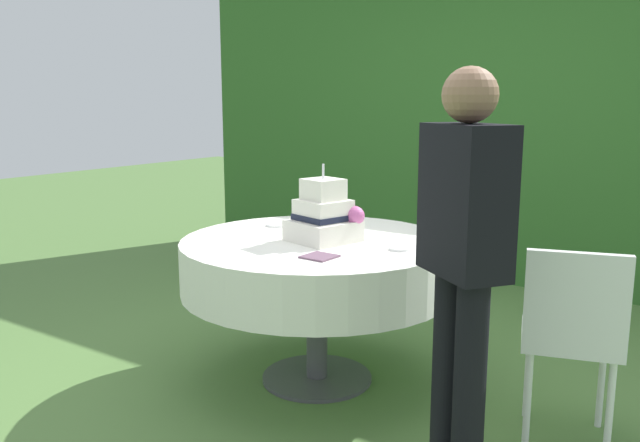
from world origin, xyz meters
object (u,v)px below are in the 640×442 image
at_px(wedding_cake, 325,217).
at_px(serving_plate_far, 399,249).
at_px(cake_table, 317,264).
at_px(napkin_stack, 320,257).
at_px(garden_chair, 572,328).
at_px(standing_person, 463,253).
at_px(serving_plate_near, 278,225).

relative_size(wedding_cake, serving_plate_far, 3.83).
bearing_deg(cake_table, wedding_cake, -10.68).
distance_m(cake_table, napkin_stack, 0.42).
bearing_deg(garden_chair, standing_person, -118.85).
distance_m(serving_plate_near, standing_person, 1.54).
distance_m(napkin_stack, garden_chair, 1.13).
bearing_deg(garden_chair, serving_plate_far, -179.85).
bearing_deg(cake_table, serving_plate_near, 156.16).
distance_m(serving_plate_far, garden_chair, 0.85).
xyz_separation_m(cake_table, serving_plate_far, (0.46, 0.02, 0.14)).
distance_m(cake_table, standing_person, 1.15).
height_order(serving_plate_far, garden_chair, garden_chair).
relative_size(napkin_stack, standing_person, 0.09).
distance_m(serving_plate_far, standing_person, 0.76).
distance_m(wedding_cake, serving_plate_near, 0.50).
relative_size(wedding_cake, standing_person, 0.25).
bearing_deg(wedding_cake, cake_table, 169.32).
bearing_deg(serving_plate_near, napkin_stack, -38.25).
xyz_separation_m(cake_table, wedding_cake, (0.05, -0.01, 0.26)).
bearing_deg(cake_table, napkin_stack, -53.96).
xyz_separation_m(serving_plate_far, garden_chair, (0.81, 0.00, -0.24)).
bearing_deg(serving_plate_near, serving_plate_far, -9.91).
relative_size(cake_table, garden_chair, 1.58).
bearing_deg(standing_person, serving_plate_near, 154.10).
relative_size(serving_plate_near, serving_plate_far, 1.27).
height_order(cake_table, garden_chair, garden_chair).
xyz_separation_m(wedding_cake, serving_plate_far, (0.41, 0.03, -0.12)).
distance_m(cake_table, serving_plate_far, 0.48).
relative_size(serving_plate_far, garden_chair, 0.12).
bearing_deg(standing_person, garden_chair, 61.15).
xyz_separation_m(wedding_cake, serving_plate_near, (-0.45, 0.18, -0.12)).
bearing_deg(napkin_stack, serving_plate_near, 141.75).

